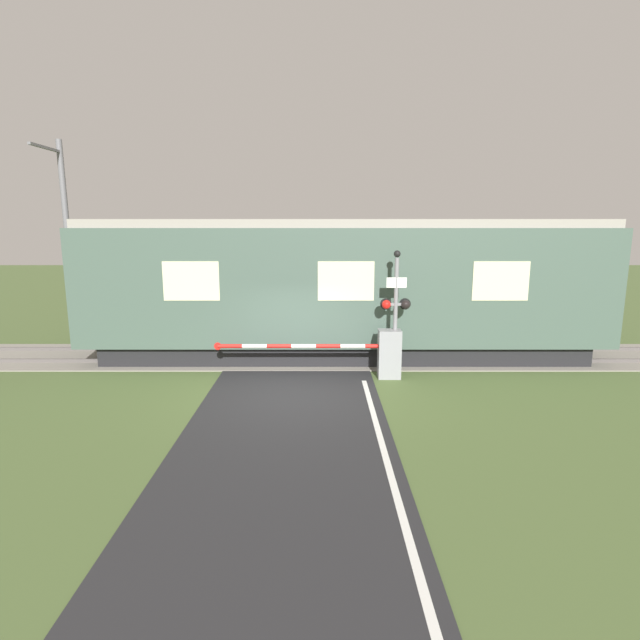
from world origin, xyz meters
The scene contains 6 objects.
ground_plane centered at (0.00, 0.00, 0.00)m, with size 80.00×80.00×0.00m, color #4C6033.
track_bed centered at (0.00, 3.50, 0.02)m, with size 36.00×3.20×0.13m.
train centered at (1.38, 3.50, 2.16)m, with size 15.54×2.90×4.23m.
crossing_barrier centered at (2.21, 1.35, 0.69)m, with size 5.01×0.44×1.32m.
signal_post centered at (2.68, 1.40, 1.94)m, with size 0.81×0.26×3.42m.
catenary_pole centered at (-8.05, 5.75, 3.59)m, with size 0.20×1.90×6.88m.
Camera 1 is at (0.67, -11.64, 4.07)m, focal length 28.00 mm.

